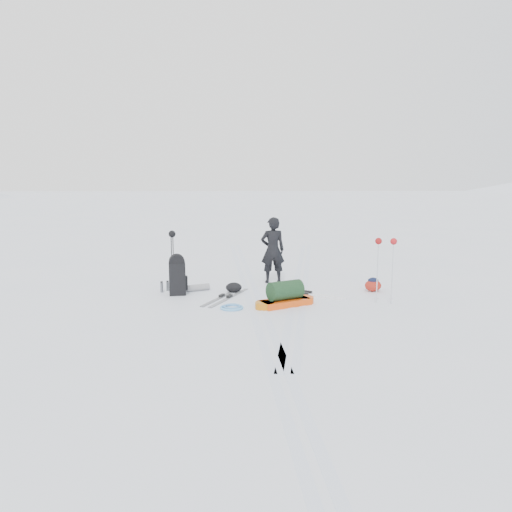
% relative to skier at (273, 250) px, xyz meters
% --- Properties ---
extents(ground, '(200.00, 200.00, 0.00)m').
position_rel_skier_xyz_m(ground, '(-0.56, -1.45, -0.88)').
color(ground, white).
rests_on(ground, ground).
extents(ski_tracks, '(3.38, 17.97, 0.01)m').
position_rel_skier_xyz_m(ski_tracks, '(0.06, -0.57, -0.88)').
color(ski_tracks, silver).
rests_on(ski_tracks, ground).
extents(skier, '(0.69, 0.50, 1.77)m').
position_rel_skier_xyz_m(skier, '(0.00, 0.00, 0.00)').
color(skier, black).
rests_on(skier, ground).
extents(pulk_sled, '(1.48, 1.06, 0.56)m').
position_rel_skier_xyz_m(pulk_sled, '(0.15, -2.47, -0.67)').
color(pulk_sled, '#DF490D').
rests_on(pulk_sled, ground).
extents(expedition_rucksack, '(0.97, 0.78, 0.99)m').
position_rel_skier_xyz_m(expedition_rucksack, '(-2.31, -1.33, -0.43)').
color(expedition_rucksack, black).
rests_on(expedition_rucksack, ground).
extents(ski_poles_black, '(0.18, 0.18, 1.47)m').
position_rel_skier_xyz_m(ski_poles_black, '(-2.59, -0.51, 0.32)').
color(ski_poles_black, black).
rests_on(ski_poles_black, ground).
extents(ski_poles_silver, '(0.47, 0.21, 1.48)m').
position_rel_skier_xyz_m(ski_poles_silver, '(2.38, -2.30, 0.35)').
color(ski_poles_silver, silver).
rests_on(ski_poles_silver, ground).
extents(touring_skis_grey, '(1.07, 1.95, 0.07)m').
position_rel_skier_xyz_m(touring_skis_grey, '(-1.20, -1.69, -0.87)').
color(touring_skis_grey, '#94979C').
rests_on(touring_skis_grey, ground).
extents(touring_skis_white, '(1.82, 1.33, 0.07)m').
position_rel_skier_xyz_m(touring_skis_white, '(0.74, -1.40, -0.87)').
color(touring_skis_white, silver).
rests_on(touring_skis_white, ground).
extents(rope_coil, '(0.63, 0.63, 0.06)m').
position_rel_skier_xyz_m(rope_coil, '(-1.02, -2.68, -0.85)').
color(rope_coil, '#5EACE6').
rests_on(rope_coil, ground).
extents(small_daypack, '(0.51, 0.49, 0.35)m').
position_rel_skier_xyz_m(small_daypack, '(2.44, -1.10, -0.72)').
color(small_daypack, maroon).
rests_on(small_daypack, ground).
extents(thermos_pair, '(0.20, 0.25, 0.27)m').
position_rel_skier_xyz_m(thermos_pair, '(-2.73, -1.03, -0.76)').
color(thermos_pair, slate).
rests_on(thermos_pair, ground).
extents(stuff_sack, '(0.48, 0.42, 0.25)m').
position_rel_skier_xyz_m(stuff_sack, '(-1.02, -1.14, -0.76)').
color(stuff_sack, black).
rests_on(stuff_sack, ground).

